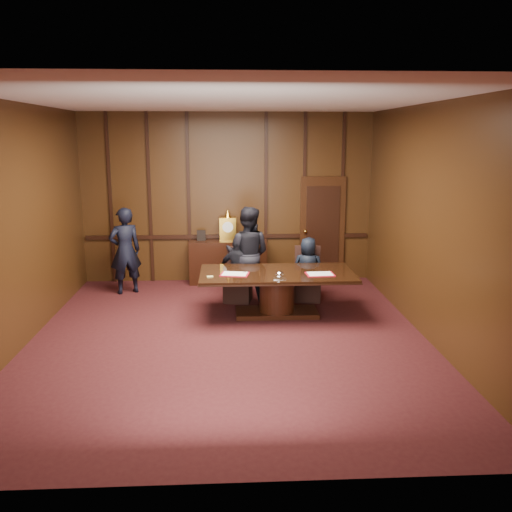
{
  "coord_description": "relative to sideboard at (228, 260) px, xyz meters",
  "views": [
    {
      "loc": [
        0.0,
        -7.76,
        3.01
      ],
      "look_at": [
        0.47,
        1.08,
        1.05
      ],
      "focal_mm": 38.0,
      "sensor_mm": 36.0,
      "label": 1
    }
  ],
  "objects": [
    {
      "name": "chair_left",
      "position": [
        0.18,
        -1.28,
        -0.19
      ],
      "size": [
        0.56,
        0.56,
        0.99
      ],
      "rotation": [
        0.0,
        0.0,
        -0.19
      ],
      "color": "black",
      "rests_on": "ground"
    },
    {
      "name": "notepad",
      "position": [
        -0.3,
        -2.43,
        0.28
      ],
      "size": [
        0.11,
        0.09,
        0.01
      ],
      "primitive_type": "cube",
      "rotation": [
        0.0,
        0.0,
        0.16
      ],
      "color": "#CFBE65",
      "rests_on": "conference_table"
    },
    {
      "name": "signatory_left",
      "position": [
        0.17,
        -1.36,
        0.12
      ],
      "size": [
        0.76,
        0.44,
        1.21
      ],
      "primitive_type": "imported",
      "rotation": [
        0.0,
        0.0,
        2.93
      ],
      "color": "black",
      "rests_on": "ground"
    },
    {
      "name": "witness_left",
      "position": [
        -1.99,
        -0.65,
        0.36
      ],
      "size": [
        0.73,
        0.62,
        1.69
      ],
      "primitive_type": "imported",
      "rotation": [
        0.0,
        0.0,
        3.57
      ],
      "color": "black",
      "rests_on": "ground"
    },
    {
      "name": "folder_left",
      "position": [
        0.1,
        -2.29,
        0.28
      ],
      "size": [
        0.51,
        0.41,
        0.02
      ],
      "rotation": [
        0.0,
        0.0,
        -0.18
      ],
      "color": "#AC0F22",
      "rests_on": "conference_table"
    },
    {
      "name": "room",
      "position": [
        0.07,
        -3.12,
        1.24
      ],
      "size": [
        7.0,
        7.04,
        3.5
      ],
      "color": "#330E10",
      "rests_on": "ground"
    },
    {
      "name": "chair_right",
      "position": [
        1.48,
        -1.28,
        -0.19
      ],
      "size": [
        0.53,
        0.53,
        0.99
      ],
      "rotation": [
        0.0,
        0.0,
        -0.12
      ],
      "color": "black",
      "rests_on": "ground"
    },
    {
      "name": "signatory_right",
      "position": [
        1.47,
        -1.36,
        0.12
      ],
      "size": [
        0.67,
        0.52,
        1.21
      ],
      "primitive_type": "imported",
      "rotation": [
        0.0,
        0.0,
        2.88
      ],
      "color": "black",
      "rests_on": "ground"
    },
    {
      "name": "conference_table",
      "position": [
        0.82,
        -2.16,
        0.02
      ],
      "size": [
        2.62,
        1.32,
        0.76
      ],
      "color": "black",
      "rests_on": "ground"
    },
    {
      "name": "inkstand",
      "position": [
        0.82,
        -2.61,
        0.33
      ],
      "size": [
        0.2,
        0.14,
        0.12
      ],
      "color": "white",
      "rests_on": "conference_table"
    },
    {
      "name": "folder_right",
      "position": [
        1.53,
        -2.36,
        0.28
      ],
      "size": [
        0.48,
        0.35,
        0.02
      ],
      "rotation": [
        0.0,
        0.0,
        0.05
      ],
      "color": "#AC0F22",
      "rests_on": "conference_table"
    },
    {
      "name": "witness_right",
      "position": [
        0.36,
        -1.23,
        0.39
      ],
      "size": [
        1.01,
        0.88,
        1.76
      ],
      "primitive_type": "imported",
      "rotation": [
        0.0,
        0.0,
        2.86
      ],
      "color": "black",
      "rests_on": "ground"
    },
    {
      "name": "sideboard",
      "position": [
        0.0,
        0.0,
        0.0
      ],
      "size": [
        1.6,
        0.45,
        1.54
      ],
      "color": "black",
      "rests_on": "ground"
    }
  ]
}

